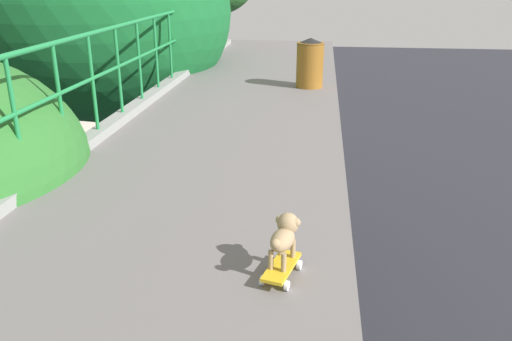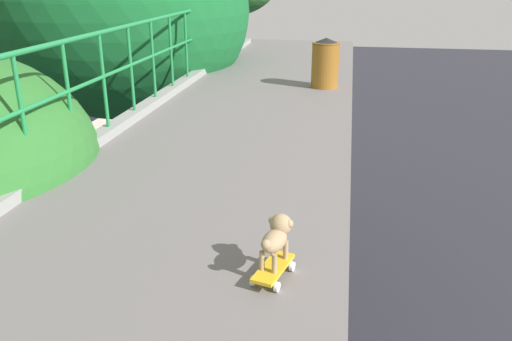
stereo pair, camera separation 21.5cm
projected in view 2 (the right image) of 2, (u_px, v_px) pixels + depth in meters
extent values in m
cylinder|color=#1F8242|center=(23.00, 117.00, 4.80)|extent=(0.04, 0.04, 1.15)
cylinder|color=#1F8242|center=(69.00, 97.00, 5.58)|extent=(0.04, 0.04, 1.15)
cylinder|color=#1F8242|center=(104.00, 81.00, 6.36)|extent=(0.04, 0.04, 1.15)
cylinder|color=#1F8242|center=(131.00, 69.00, 7.13)|extent=(0.04, 0.04, 1.15)
cylinder|color=#1F8242|center=(153.00, 60.00, 7.91)|extent=(0.04, 0.04, 1.15)
cylinder|color=#1F8242|center=(171.00, 52.00, 8.69)|extent=(0.04, 0.04, 1.15)
cylinder|color=#1F8242|center=(186.00, 45.00, 9.46)|extent=(0.04, 0.04, 1.15)
cylinder|color=#1F8242|center=(199.00, 39.00, 10.24)|extent=(0.04, 0.04, 1.15)
cylinder|color=#1F8242|center=(210.00, 35.00, 11.01)|extent=(0.04, 0.04, 1.15)
cylinder|color=#1F8242|center=(219.00, 30.00, 11.79)|extent=(0.04, 0.04, 1.15)
cylinder|color=#1F8242|center=(228.00, 27.00, 12.57)|extent=(0.04, 0.04, 1.15)
cylinder|color=#1F8242|center=(235.00, 23.00, 13.34)|extent=(0.04, 0.04, 1.15)
cylinder|color=#1F8242|center=(242.00, 20.00, 14.12)|extent=(0.04, 0.04, 1.15)
cylinder|color=black|center=(54.00, 317.00, 12.09)|extent=(0.23, 0.62, 0.62)
cube|color=beige|center=(105.00, 103.00, 24.86)|extent=(2.59, 10.39, 3.28)
cube|color=black|center=(104.00, 91.00, 24.66)|extent=(2.61, 9.56, 0.70)
cylinder|color=black|center=(158.00, 114.00, 28.52)|extent=(0.28, 0.96, 0.96)
cylinder|color=black|center=(116.00, 112.00, 28.92)|extent=(0.28, 0.96, 0.96)
cylinder|color=black|center=(106.00, 152.00, 22.55)|extent=(0.28, 0.96, 0.96)
cylinder|color=black|center=(53.00, 149.00, 22.96)|extent=(0.28, 0.96, 0.96)
cylinder|color=brown|center=(138.00, 187.00, 13.18)|extent=(0.58, 0.58, 5.42)
ellipsoid|color=#16602B|center=(122.00, 11.00, 11.65)|extent=(5.70, 5.70, 4.78)
cylinder|color=brown|center=(232.00, 86.00, 21.99)|extent=(0.42, 0.42, 6.52)
cube|color=gold|center=(273.00, 268.00, 3.52)|extent=(0.25, 0.45, 0.02)
cylinder|color=white|center=(292.00, 266.00, 3.62)|extent=(0.04, 0.07, 0.07)
cylinder|color=white|center=(270.00, 261.00, 3.69)|extent=(0.04, 0.07, 0.07)
cylinder|color=white|center=(277.00, 287.00, 3.38)|extent=(0.04, 0.07, 0.07)
cylinder|color=white|center=(253.00, 281.00, 3.45)|extent=(0.04, 0.07, 0.07)
cylinder|color=tan|center=(286.00, 250.00, 3.59)|extent=(0.04, 0.04, 0.14)
cylinder|color=tan|center=(274.00, 247.00, 3.62)|extent=(0.04, 0.04, 0.14)
cylinder|color=tan|center=(274.00, 263.00, 3.42)|extent=(0.04, 0.04, 0.14)
cylinder|color=tan|center=(262.00, 260.00, 3.45)|extent=(0.04, 0.04, 0.14)
ellipsoid|color=tan|center=(274.00, 241.00, 3.48)|extent=(0.21, 0.30, 0.13)
sphere|color=tan|center=(281.00, 225.00, 3.55)|extent=(0.15, 0.15, 0.15)
ellipsoid|color=tan|center=(285.00, 222.00, 3.61)|extent=(0.07, 0.08, 0.05)
sphere|color=tan|center=(289.00, 224.00, 3.52)|extent=(0.06, 0.06, 0.06)
sphere|color=tan|center=(273.00, 221.00, 3.57)|extent=(0.06, 0.06, 0.06)
sphere|color=tan|center=(266.00, 245.00, 3.35)|extent=(0.07, 0.07, 0.07)
cylinder|color=#8E5A1D|center=(325.00, 65.00, 9.21)|extent=(0.48, 0.48, 0.79)
cone|color=black|center=(326.00, 41.00, 9.05)|extent=(0.49, 0.49, 0.10)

